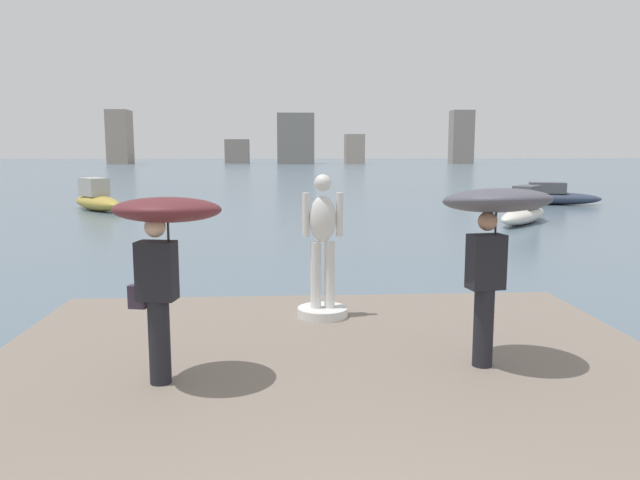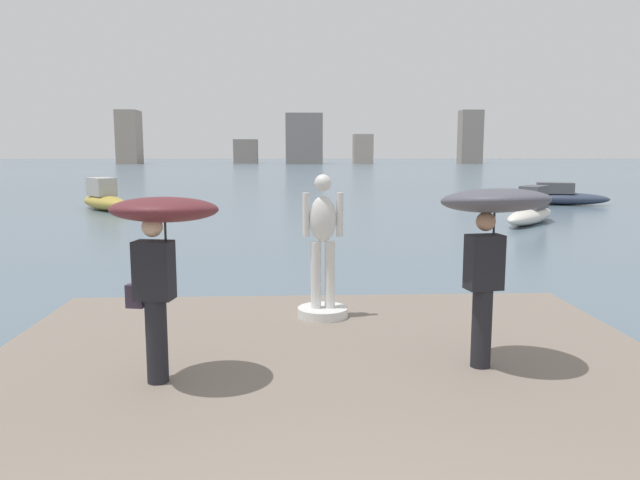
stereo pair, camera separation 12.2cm
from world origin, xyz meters
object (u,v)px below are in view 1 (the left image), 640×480
boat_far (97,199)px  boat_leftward (524,211)px  statue_white_figure (323,260)px  onlooker_right (494,220)px  boat_mid (553,196)px  onlooker_left (164,234)px

boat_far → boat_leftward: size_ratio=1.01×
statue_white_figure → boat_far: (-9.43, 20.85, -0.68)m
onlooker_right → boat_mid: (11.88, 24.70, -1.60)m
statue_white_figure → onlooker_right: bearing=-50.5°
onlooker_left → boat_leftward: bearing=58.0°
statue_white_figure → onlooker_left: bearing=-125.7°
onlooker_left → boat_mid: onlooker_left is taller
onlooker_left → onlooker_right: bearing=5.4°
boat_mid → statue_white_figure: bearing=-121.1°
onlooker_left → boat_far: bearing=108.3°
statue_white_figure → onlooker_left: 3.08m
statue_white_figure → boat_leftward: size_ratio=0.49×
boat_mid → boat_far: (-23.04, -1.75, 0.11)m
statue_white_figure → boat_leftward: statue_white_figure is taller
boat_far → onlooker_right: bearing=-64.1°
onlooker_right → boat_far: size_ratio=0.48×
boat_mid → boat_leftward: (-4.81, -8.17, 0.06)m
boat_far → boat_leftward: boat_far is taller
onlooker_left → boat_far: onlooker_left is taller
onlooker_left → boat_leftward: 19.94m
statue_white_figure → boat_mid: 26.39m
boat_leftward → boat_mid: bearing=59.5°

